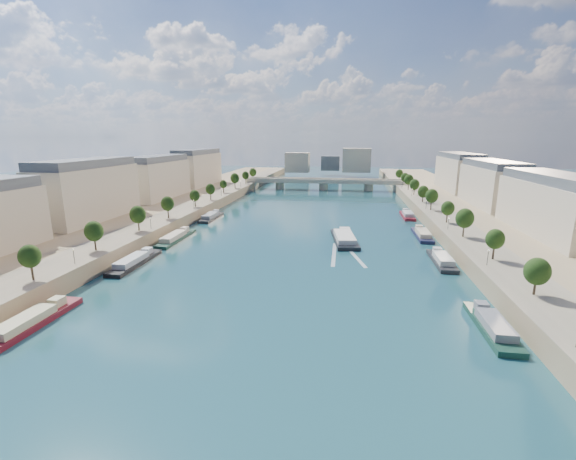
% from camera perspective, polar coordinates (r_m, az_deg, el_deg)
% --- Properties ---
extents(ground, '(700.00, 700.00, 0.00)m').
position_cam_1_polar(ground, '(160.34, 2.60, 0.21)').
color(ground, '#0B2C34').
rests_on(ground, ground).
extents(quay_left, '(44.00, 520.00, 5.00)m').
position_cam_1_polar(quay_left, '(181.74, -20.60, 1.75)').
color(quay_left, '#9E8460').
rests_on(quay_left, ground).
extents(quay_right, '(44.00, 520.00, 5.00)m').
position_cam_1_polar(quay_right, '(168.51, 27.76, 0.17)').
color(quay_right, '#9E8460').
rests_on(quay_right, ground).
extents(pave_left, '(14.00, 520.00, 0.10)m').
position_cam_1_polar(pave_left, '(174.48, -16.35, 2.46)').
color(pave_left, gray).
rests_on(pave_left, quay_left).
extents(pave_right, '(14.00, 520.00, 0.10)m').
position_cam_1_polar(pave_right, '(163.63, 22.90, 1.22)').
color(pave_right, gray).
rests_on(pave_right, quay_right).
extents(trees_left, '(4.80, 268.80, 8.26)m').
position_cam_1_polar(trees_left, '(174.53, -15.60, 4.33)').
color(trees_left, '#382B1E').
rests_on(trees_left, ground).
extents(trees_right, '(4.80, 268.80, 8.26)m').
position_cam_1_polar(trees_right, '(171.76, 21.62, 3.73)').
color(trees_right, '#382B1E').
rests_on(trees_right, ground).
extents(lamps_left, '(0.36, 200.36, 4.28)m').
position_cam_1_polar(lamps_left, '(163.20, -16.43, 2.69)').
color(lamps_left, black).
rests_on(lamps_left, ground).
extents(lamps_right, '(0.36, 200.36, 4.28)m').
position_cam_1_polar(lamps_right, '(166.84, 21.08, 2.57)').
color(lamps_right, black).
rests_on(lamps_right, ground).
extents(buildings_left, '(16.00, 226.00, 23.20)m').
position_cam_1_polar(buildings_left, '(196.44, -22.59, 6.53)').
color(buildings_left, '#C5B297').
rests_on(buildings_left, ground).
extents(buildings_right, '(16.00, 226.00, 23.20)m').
position_cam_1_polar(buildings_right, '(181.99, 30.92, 5.16)').
color(buildings_right, '#C5B297').
rests_on(buildings_right, ground).
extents(skyline, '(79.00, 42.00, 22.00)m').
position_cam_1_polar(skyline, '(375.59, 6.72, 10.07)').
color(skyline, '#C5B297').
rests_on(skyline, ground).
extents(bridge, '(112.00, 12.00, 8.15)m').
position_cam_1_polar(bridge, '(280.27, 5.29, 6.97)').
color(bridge, '#C1B79E').
rests_on(bridge, ground).
extents(tour_barge, '(11.10, 27.61, 3.72)m').
position_cam_1_polar(tour_barge, '(142.24, 8.36, -1.25)').
color(tour_barge, black).
rests_on(tour_barge, ground).
extents(wake, '(10.94, 26.01, 0.04)m').
position_cam_1_polar(wake, '(126.51, 8.28, -3.58)').
color(wake, silver).
rests_on(wake, ground).
extents(moored_barges_left, '(5.00, 161.74, 3.60)m').
position_cam_1_polar(moored_barges_left, '(120.90, -22.61, -4.92)').
color(moored_barges_left, '#191F38').
rests_on(moored_barges_left, ground).
extents(moored_barges_right, '(5.00, 132.06, 3.60)m').
position_cam_1_polar(moored_barges_right, '(138.72, 20.53, -2.43)').
color(moored_barges_right, '#183D30').
rests_on(moored_barges_right, ground).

